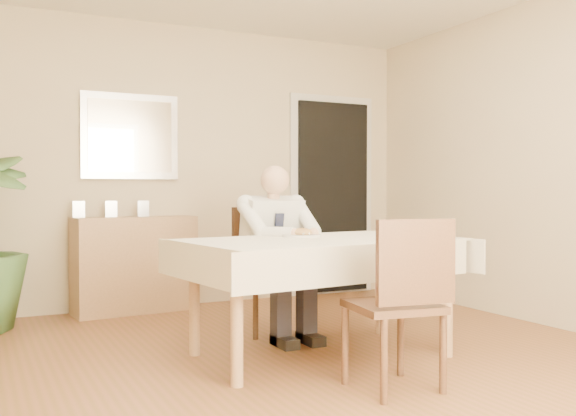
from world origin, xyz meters
name	(u,v)px	position (x,y,z in m)	size (l,w,h in m)	color
room	(314,149)	(0.00, 0.00, 1.30)	(5.00, 5.02, 2.60)	brown
doorway	(332,197)	(1.55, 2.46, 1.00)	(0.96, 0.07, 2.10)	beige
mirror	(130,136)	(-0.53, 2.47, 1.55)	(0.86, 0.04, 0.76)	silver
dining_table	(320,252)	(0.19, 0.27, 0.67)	(1.84, 1.22, 0.75)	tan
chair_far	(264,260)	(0.19, 1.16, 0.53)	(0.49, 0.49, 0.94)	#402414
chair_near	(402,295)	(0.21, -0.58, 0.52)	(0.49, 0.49, 0.92)	#402414
seated_man	(281,242)	(0.19, 0.87, 0.69)	(0.48, 0.72, 1.24)	white
plate	(302,236)	(0.17, 0.50, 0.76)	(0.26, 0.26, 0.02)	white
food	(302,232)	(0.17, 0.50, 0.78)	(0.14, 0.14, 0.06)	olive
knife	(311,233)	(0.21, 0.44, 0.78)	(0.01, 0.01, 0.13)	silver
fork	(301,234)	(0.13, 0.44, 0.78)	(0.01, 0.01, 0.13)	silver
coffee_mug	(410,230)	(0.76, 0.10, 0.80)	(0.12, 0.12, 0.10)	white
sideboard	(135,264)	(-0.53, 2.32, 0.42)	(1.05, 0.36, 0.84)	tan
photo_frame_left	(79,209)	(-1.00, 2.35, 0.91)	(0.10, 0.02, 0.14)	silver
photo_frame_center	(111,209)	(-0.73, 2.34, 0.91)	(0.10, 0.02, 0.14)	silver
photo_frame_right	(143,209)	(-0.45, 2.35, 0.91)	(0.10, 0.02, 0.14)	silver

